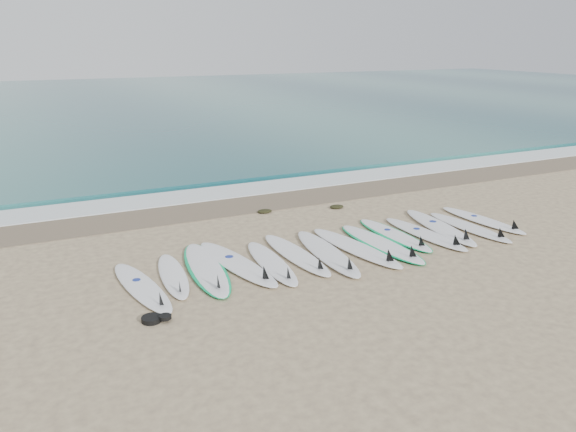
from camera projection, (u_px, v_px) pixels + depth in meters
name	position (u px, v px, depth m)	size (l,w,h in m)	color
ground	(338.00, 250.00, 12.03)	(120.00, 120.00, 0.00)	tan
ocean	(107.00, 103.00, 40.00)	(120.00, 55.00, 0.03)	#256566
wet_sand_band	(263.00, 202.00, 15.56)	(120.00, 1.80, 0.01)	brown
foam_band	(244.00, 190.00, 16.76)	(120.00, 1.40, 0.04)	silver
wave_crest	(227.00, 178.00, 18.04)	(120.00, 1.00, 0.10)	#256566
surfboard_0	(143.00, 288.00, 10.05)	(0.90, 2.65, 0.33)	white
surfboard_1	(174.00, 276.00, 10.57)	(0.71, 2.33, 0.29)	white
surfboard_2	(207.00, 269.00, 10.89)	(0.98, 2.97, 0.37)	white
surfboard_3	(238.00, 264.00, 11.11)	(1.07, 2.95, 0.37)	white
surfboard_4	(272.00, 263.00, 11.16)	(0.70, 2.57, 0.33)	white
surfboard_5	(297.00, 255.00, 11.58)	(0.65, 2.72, 0.35)	white
surfboard_6	(328.00, 253.00, 11.66)	(0.86, 2.94, 0.37)	silver
surfboard_7	(357.00, 248.00, 11.96)	(0.97, 2.95, 0.37)	white
surfboard_8	(382.00, 244.00, 12.23)	(0.83, 2.86, 0.36)	white
surfboard_9	(395.00, 235.00, 12.80)	(0.69, 2.59, 0.33)	white
surfboard_10	(426.00, 234.00, 12.82)	(0.72, 2.69, 0.34)	white
surfboard_11	(441.00, 227.00, 13.27)	(1.00, 2.95, 0.37)	white
surfboard_12	(471.00, 227.00, 13.29)	(0.66, 2.59, 0.33)	white
surfboard_13	(484.00, 220.00, 13.81)	(0.76, 2.60, 0.33)	white
seaweed_near	(265.00, 211.00, 14.62)	(0.39, 0.30, 0.08)	black
seaweed_far	(337.00, 207.00, 15.01)	(0.39, 0.30, 0.08)	black
leash_coil	(155.00, 319.00, 8.95)	(0.46, 0.36, 0.11)	black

